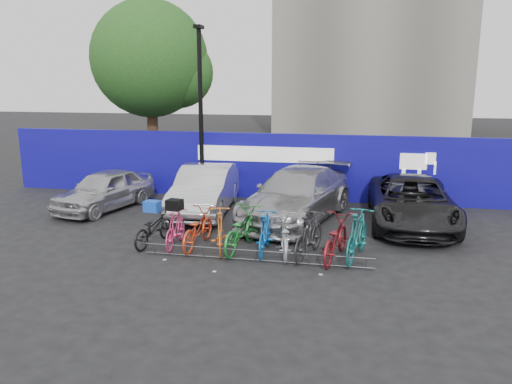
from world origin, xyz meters
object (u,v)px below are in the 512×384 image
(tree, at_px, (155,62))
(bike_0, at_px, (153,228))
(car_1, at_px, (205,190))
(bike_7, at_px, (309,235))
(bike_6, at_px, (284,236))
(bike_3, at_px, (220,230))
(bike_2, at_px, (197,229))
(car_3, at_px, (412,201))
(bike_5, at_px, (265,233))
(lamppost, at_px, (201,109))
(bike_9, at_px, (357,235))
(bike_8, at_px, (335,238))
(car_0, at_px, (105,190))
(bike_rack, at_px, (256,256))
(bike_1, at_px, (175,228))
(car_2, at_px, (297,195))
(bike_4, at_px, (241,230))

(tree, relative_size, bike_0, 4.50)
(car_1, bearing_deg, bike_7, -48.80)
(tree, xyz_separation_m, bike_6, (7.35, -9.99, -4.58))
(bike_3, bearing_deg, bike_2, -29.05)
(car_3, height_order, bike_5, car_3)
(car_1, bearing_deg, bike_2, -80.99)
(lamppost, distance_m, bike_9, 8.15)
(bike_3, bearing_deg, car_1, -82.25)
(bike_3, xyz_separation_m, bike_8, (2.90, -0.05, -0.01))
(car_0, height_order, bike_8, car_0)
(bike_rack, bearing_deg, bike_5, 80.87)
(car_3, bearing_deg, bike_2, -150.87)
(bike_0, relative_size, bike_6, 0.94)
(bike_2, bearing_deg, car_1, -71.81)
(bike_0, distance_m, bike_7, 4.12)
(bike_1, height_order, bike_9, bike_9)
(tree, bearing_deg, car_2, -42.82)
(car_0, height_order, bike_9, car_0)
(bike_7, bearing_deg, bike_rack, 40.61)
(car_3, relative_size, bike_2, 2.73)
(bike_1, xyz_separation_m, bike_7, (3.49, -0.10, 0.07))
(bike_6, height_order, bike_8, bike_8)
(bike_0, height_order, bike_8, bike_8)
(tree, relative_size, lamppost, 1.28)
(car_3, xyz_separation_m, bike_2, (-5.66, -3.26, -0.22))
(bike_0, bearing_deg, bike_5, -170.84)
(bike_3, distance_m, bike_6, 1.62)
(car_0, relative_size, bike_9, 1.91)
(car_2, distance_m, bike_4, 3.31)
(bike_4, height_order, bike_9, bike_9)
(car_3, xyz_separation_m, bike_0, (-6.86, -3.31, -0.26))
(tree, height_order, bike_5, tree)
(car_0, xyz_separation_m, bike_9, (8.36, -3.26, -0.05))
(bike_3, distance_m, bike_9, 3.42)
(car_0, xyz_separation_m, bike_4, (5.44, -3.16, -0.12))
(bike_0, xyz_separation_m, bike_8, (4.76, -0.17, 0.08))
(car_0, distance_m, bike_5, 6.92)
(car_2, bearing_deg, bike_3, -99.43)
(lamppost, bearing_deg, bike_0, -86.77)
(bike_7, bearing_deg, car_3, -113.86)
(car_2, relative_size, bike_3, 2.97)
(bike_1, bearing_deg, lamppost, -83.75)
(car_0, distance_m, bike_9, 8.97)
(tree, distance_m, car_3, 13.34)
(car_2, distance_m, bike_0, 4.67)
(car_3, bearing_deg, bike_3, -146.41)
(bike_1, relative_size, bike_5, 0.93)
(bike_2, xyz_separation_m, bike_3, (0.66, -0.17, 0.05))
(car_1, relative_size, bike_1, 2.79)
(car_3, relative_size, bike_5, 2.91)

